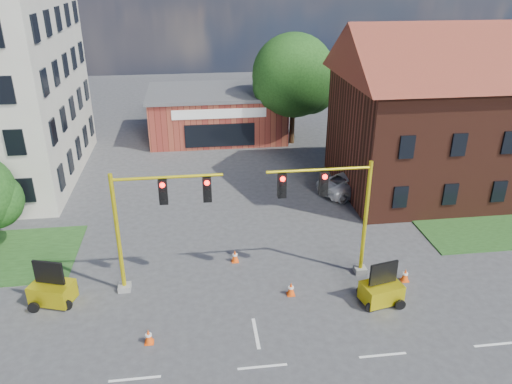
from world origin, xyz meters
TOP-DOWN VIEW (x-y plane):
  - ground at (0.00, 0.00)m, footprint 120.00×120.00m
  - brick_shop at (0.00, 29.98)m, footprint 12.40×8.40m
  - townhouse_row at (18.00, 16.00)m, footprint 21.00×11.00m
  - tree_large at (6.86, 27.08)m, footprint 7.50×7.14m
  - signal_mast_west at (-4.36, 6.00)m, footprint 5.30×0.60m
  - signal_mast_east at (4.36, 6.00)m, footprint 5.30×0.60m
  - trailer_west at (-9.22, 5.43)m, footprint 2.19×1.79m
  - trailer_east at (6.15, 3.45)m, footprint 2.04×1.57m
  - cone_a at (-4.57, 2.00)m, footprint 0.40×0.40m
  - cone_b at (-0.37, 7.88)m, footprint 0.40×0.40m
  - cone_c at (2.04, 4.56)m, footprint 0.40×0.40m
  - cone_d at (8.00, 4.97)m, footprint 0.40×0.40m
  - pickup_white at (8.81, 15.80)m, footprint 5.91×4.22m

SIDE VIEW (x-z plane):
  - ground at x=0.00m, z-range 0.00..0.00m
  - cone_a at x=-4.57m, z-range -0.01..0.69m
  - cone_b at x=-0.37m, z-range -0.01..0.69m
  - cone_c at x=2.04m, z-range -0.01..0.69m
  - cone_d at x=8.00m, z-range -0.01..0.69m
  - trailer_east at x=6.15m, z-range -0.39..1.69m
  - trailer_west at x=-9.22m, z-range -0.40..1.75m
  - pickup_white at x=8.81m, z-range 0.00..1.49m
  - brick_shop at x=0.00m, z-range 0.01..4.31m
  - signal_mast_west at x=-4.36m, z-range 0.82..7.02m
  - signal_mast_east at x=4.36m, z-range 0.82..7.02m
  - tree_large at x=6.86m, z-range 0.98..10.59m
  - townhouse_row at x=18.00m, z-range 0.18..11.68m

